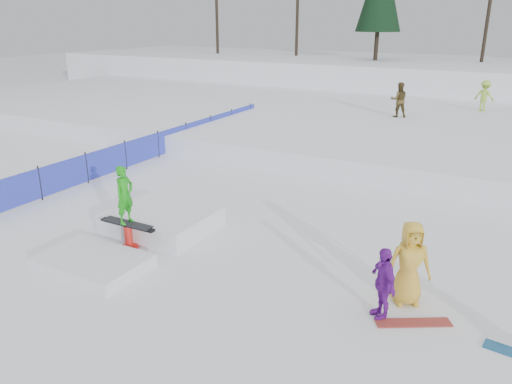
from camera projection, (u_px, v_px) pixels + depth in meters
The scene contains 10 objects.
ground at pixel (197, 257), 11.88m from camera, with size 120.00×120.00×0.00m, color white.
snow_berm at pixel (434, 78), 36.33m from camera, with size 60.00×14.00×2.40m, color white.
snow_midrise at pixel (381, 122), 25.00m from camera, with size 50.00×18.00×0.80m, color white.
safety_fence at pixel (158, 144), 20.10m from camera, with size 0.05×16.00×1.10m.
walker_olive at pixel (399, 100), 24.00m from camera, with size 0.81×0.63×1.66m, color #493A1A.
walker_ygreen at pixel (485, 96), 25.52m from camera, with size 1.00×0.58×1.56m, color #A3CE3D.
spectator_purple at pixel (383, 283), 9.29m from camera, with size 0.84×0.35×1.43m, color purple.
spectator_yellow at pixel (409, 263), 9.72m from camera, with size 0.84×0.55×1.72m, color gold.
loose_board_red at pixel (413, 323), 9.28m from camera, with size 1.40×0.28×0.03m, color maroon.
jib_rail_feature at pixel (144, 229), 12.68m from camera, with size 2.60×4.40×2.11m.
Camera 1 is at (6.35, -8.72, 5.39)m, focal length 35.00 mm.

